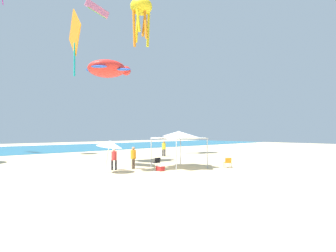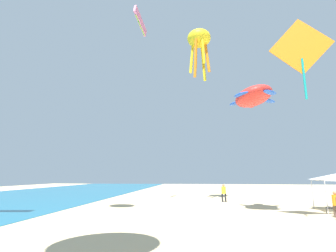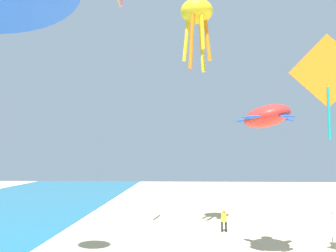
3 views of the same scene
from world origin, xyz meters
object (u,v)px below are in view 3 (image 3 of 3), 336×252
at_px(person_beachcomber, 224,219).
at_px(kite_diamond_orange, 328,75).
at_px(kite_turtle_red, 267,117).
at_px(kite_octopus_yellow, 197,15).

distance_m(person_beachcomber, kite_diamond_orange, 16.37).
height_order(kite_diamond_orange, kite_turtle_red, kite_diamond_orange).
relative_size(person_beachcomber, kite_octopus_yellow, 0.31).
height_order(kite_octopus_yellow, kite_turtle_red, kite_octopus_yellow).
bearing_deg(kite_turtle_red, person_beachcomber, 17.63).
relative_size(kite_octopus_yellow, kite_diamond_orange, 1.13).
bearing_deg(person_beachcomber, kite_turtle_red, -77.80).
distance_m(kite_octopus_yellow, kite_turtle_red, 12.18).
xyz_separation_m(person_beachcomber, kite_diamond_orange, (-12.92, -3.80, 9.32)).
height_order(person_beachcomber, kite_turtle_red, kite_turtle_red).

